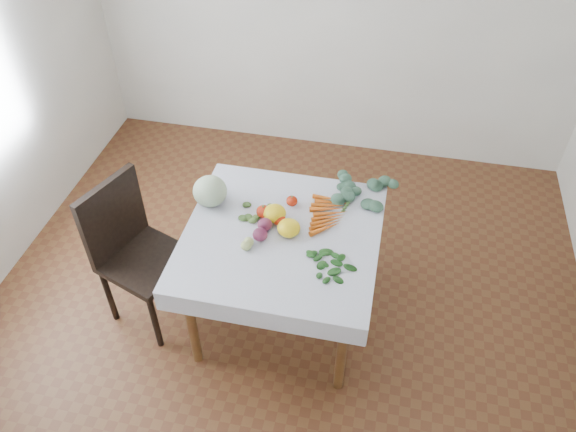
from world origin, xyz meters
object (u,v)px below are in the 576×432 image
Objects in this scene: table at (282,247)px; heirloom_back at (275,213)px; cabbage at (210,191)px; chair at (132,245)px; carrot_bunch at (328,213)px.

table is 7.37× the size of heirloom_back.
heirloom_back is (0.41, -0.06, -0.05)m from cabbage.
table is at bearing 6.75° from chair.
heirloom_back reaches higher than table.
cabbage is at bearing 159.66° from table.
chair reaches higher than cabbage.
carrot_bunch is (0.72, 0.04, -0.08)m from cabbage.
heirloom_back is (-0.07, 0.12, 0.15)m from table.
chair is at bearing -164.11° from carrot_bunch.
carrot_bunch is at bearing 3.28° from cabbage.
cabbage is at bearing 171.57° from heirloom_back.
carrot_bunch is at bearing 42.70° from table.
heirloom_back is 0.37× the size of carrot_bunch.
cabbage is 0.57× the size of carrot_bunch.
chair is 0.58m from cabbage.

